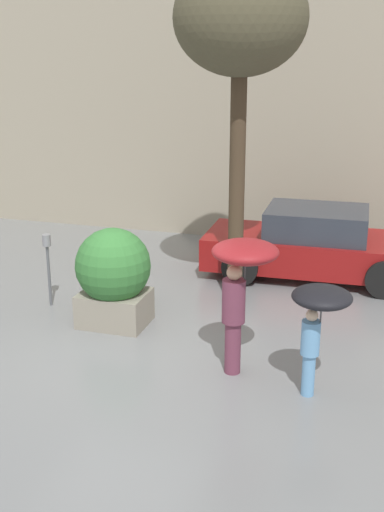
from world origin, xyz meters
name	(u,v)px	position (x,y,z in m)	size (l,w,h in m)	color
ground_plane	(121,352)	(0.00, 0.00, 0.00)	(40.00, 40.00, 0.00)	slate
building_facade	(230,107)	(0.00, 6.50, 3.00)	(18.00, 0.30, 6.00)	#9E937F
planter_box	(113,275)	(-0.50, 0.94, 0.83)	(1.20, 1.20, 1.59)	gray
person_adult	(241,272)	(1.79, -0.06, 1.45)	(0.88, 0.88, 1.87)	brown
person_child	(319,311)	(2.85, -0.41, 1.18)	(0.74, 0.74, 1.48)	#669ED1
parked_car_near	(315,245)	(2.30, 4.22, 0.63)	(4.27, 2.06, 1.35)	maroon
street_tree	(240,24)	(1.13, 2.44, 4.61)	(2.10, 2.10, 5.59)	#423323
parking_meter	(48,255)	(-1.88, 1.34, 0.92)	(0.14, 0.14, 1.28)	#595B60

